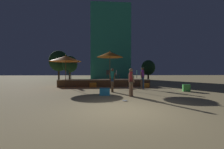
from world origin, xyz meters
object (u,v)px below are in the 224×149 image
object	(u,v)px
cube_seat_0	(105,91)
cube_seat_2	(93,85)
cube_seat_1	(186,88)
background_tree_2	(70,64)
patio_umbrella_1	(110,55)
cube_seat_3	(147,85)
background_tree_1	(148,68)
person_1	(112,79)
bistro_chair_3	(68,74)
frisbee_disc	(125,101)
background_tree_0	(59,61)
patio_umbrella_0	(66,59)
bistro_chair_0	(136,73)
bistro_chair_2	(117,74)
person_2	(143,77)
bistro_chair_1	(108,74)
person_0	(131,81)

from	to	relation	value
cube_seat_0	cube_seat_2	size ratio (longest dim) A/B	0.85
cube_seat_1	background_tree_2	world-z (taller)	background_tree_2
patio_umbrella_1	cube_seat_3	xyz separation A→B (m)	(3.39, -0.12, -2.81)
cube_seat_1	background_tree_1	size ratio (longest dim) A/B	0.18
person_1	bistro_chair_3	size ratio (longest dim) A/B	1.85
cube_seat_1	cube_seat_2	bearing A→B (deg)	152.14
patio_umbrella_1	background_tree_2	size ratio (longest dim) A/B	0.84
frisbee_disc	background_tree_0	xyz separation A→B (m)	(-8.10, 18.23, 3.23)
patio_umbrella_0	bistro_chair_3	distance (m)	1.73
bistro_chair_3	patio_umbrella_1	bearing A→B (deg)	-96.75
bistro_chair_0	background_tree_1	bearing A→B (deg)	157.06
patio_umbrella_1	cube_seat_2	size ratio (longest dim) A/B	4.40
cube_seat_2	bistro_chair_2	xyz separation A→B (m)	(2.45, 1.04, 1.04)
patio_umbrella_1	cube_seat_1	bearing A→B (deg)	-29.66
cube_seat_3	person_2	size ratio (longest dim) A/B	0.34
frisbee_disc	background_tree_2	size ratio (longest dim) A/B	0.06
cube_seat_0	bistro_chair_1	world-z (taller)	bistro_chair_1
bistro_chair_2	background_tree_1	distance (m)	10.95
bistro_chair_2	person_1	bearing A→B (deg)	167.57
person_2	cube_seat_1	bearing A→B (deg)	-157.26
person_2	background_tree_1	bearing A→B (deg)	-54.04
cube_seat_3	background_tree_2	size ratio (longest dim) A/B	0.15
bistro_chair_2	cube_seat_1	bearing A→B (deg)	-138.20
cube_seat_2	bistro_chair_1	size ratio (longest dim) A/B	0.84
cube_seat_2	background_tree_1	distance (m)	13.38
patio_umbrella_0	person_2	xyz separation A→B (m)	(6.68, -1.61, -1.59)
bistro_chair_2	patio_umbrella_1	bearing A→B (deg)	150.70
patio_umbrella_0	bistro_chair_2	size ratio (longest dim) A/B	3.29
cube_seat_1	bistro_chair_1	world-z (taller)	bistro_chair_1
person_1	bistro_chair_1	size ratio (longest dim) A/B	1.85
cube_seat_1	cube_seat_2	xyz separation A→B (m)	(-7.01, 3.70, -0.04)
patio_umbrella_0	person_2	bearing A→B (deg)	-13.53
person_0	cube_seat_3	bearing A→B (deg)	27.66
cube_seat_0	person_2	bearing A→B (deg)	43.73
patio_umbrella_1	person_0	world-z (taller)	patio_umbrella_1
frisbee_disc	bistro_chair_1	bearing A→B (deg)	92.65
bistro_chair_2	background_tree_2	world-z (taller)	background_tree_2
background_tree_0	cube_seat_2	bearing A→B (deg)	-61.19
patio_umbrella_1	bistro_chair_3	size ratio (longest dim) A/B	3.71
person_0	bistro_chair_2	world-z (taller)	person_0
person_0	frisbee_disc	bearing A→B (deg)	-148.92
cube_seat_0	background_tree_0	size ratio (longest dim) A/B	0.13
person_0	background_tree_2	distance (m)	16.90
cube_seat_3	frisbee_disc	world-z (taller)	cube_seat_3
bistro_chair_1	cube_seat_1	bearing A→B (deg)	151.92
cube_seat_2	background_tree_1	bearing A→B (deg)	49.33
cube_seat_0	frisbee_disc	world-z (taller)	cube_seat_0
cube_seat_3	bistro_chair_1	world-z (taller)	bistro_chair_1
person_2	bistro_chair_3	xyz separation A→B (m)	(-6.65, 2.66, 0.22)
bistro_chair_1	bistro_chair_3	bearing A→B (deg)	21.90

